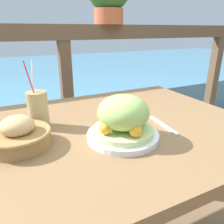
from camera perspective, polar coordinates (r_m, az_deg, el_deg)
name	(u,v)px	position (r m, az deg, el deg)	size (l,w,h in m)	color
patio_table	(113,146)	(0.89, 0.35, -8.97)	(1.08, 0.85, 0.72)	olive
railing_fence	(65,71)	(1.44, -12.06, 10.42)	(2.80, 0.08, 1.10)	brown
sea_backdrop	(29,83)	(3.98, -20.76, 7.19)	(12.00, 4.00, 0.44)	teal
salad_plate	(123,120)	(0.72, 2.94, -2.19)	(0.24, 0.24, 0.15)	silver
drink_glass	(38,109)	(0.85, -18.73, 0.63)	(0.07, 0.07, 0.25)	tan
bread_basket	(19,135)	(0.74, -23.17, -5.58)	(0.20, 0.20, 0.10)	olive
fork	(163,125)	(0.86, 13.24, -3.34)	(0.03, 0.18, 0.00)	silver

